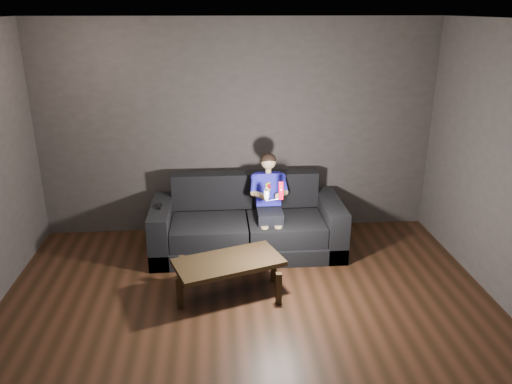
{
  "coord_description": "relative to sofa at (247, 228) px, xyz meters",
  "views": [
    {
      "loc": [
        -0.27,
        -3.67,
        2.79
      ],
      "look_at": [
        0.15,
        1.55,
        0.85
      ],
      "focal_mm": 35.0,
      "sensor_mm": 36.0,
      "label": 1
    }
  ],
  "objects": [
    {
      "name": "ceiling",
      "position": [
        -0.06,
        -1.84,
        2.41
      ],
      "size": [
        5.0,
        5.0,
        0.02
      ],
      "primitive_type": "cube",
      "color": "white",
      "rests_on": "back_wall"
    },
    {
      "name": "wii_remote_red",
      "position": [
        0.34,
        -0.48,
        0.65
      ],
      "size": [
        0.05,
        0.08,
        0.2
      ],
      "color": "#C4001C",
      "rests_on": "child"
    },
    {
      "name": "wii_remote_black",
      "position": [
        -1.02,
        -0.08,
        0.35
      ],
      "size": [
        0.04,
        0.14,
        0.03
      ],
      "color": "black",
      "rests_on": "sofa"
    },
    {
      "name": "coffee_table",
      "position": [
        -0.25,
        -1.01,
        0.05
      ],
      "size": [
        1.19,
        0.86,
        0.39
      ],
      "color": "black",
      "rests_on": "floor"
    },
    {
      "name": "back_wall",
      "position": [
        -0.06,
        0.66,
        1.06
      ],
      "size": [
        5.0,
        0.04,
        2.7
      ],
      "primitive_type": "cube",
      "color": "#34302D",
      "rests_on": "ground"
    },
    {
      "name": "floor",
      "position": [
        -0.06,
        -1.84,
        -0.29
      ],
      "size": [
        5.0,
        5.0,
        0.0
      ],
      "primitive_type": "plane",
      "color": "black",
      "rests_on": "ground"
    },
    {
      "name": "nunchuk_white",
      "position": [
        0.18,
        -0.48,
        0.61
      ],
      "size": [
        0.07,
        0.1,
        0.16
      ],
      "color": "silver",
      "rests_on": "child"
    },
    {
      "name": "sofa",
      "position": [
        0.0,
        0.0,
        0.0
      ],
      "size": [
        2.26,
        0.98,
        0.87
      ],
      "color": "black",
      "rests_on": "floor"
    },
    {
      "name": "child",
      "position": [
        0.26,
        -0.07,
        0.44
      ],
      "size": [
        0.44,
        0.54,
        1.08
      ],
      "color": "black",
      "rests_on": "sofa"
    }
  ]
}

